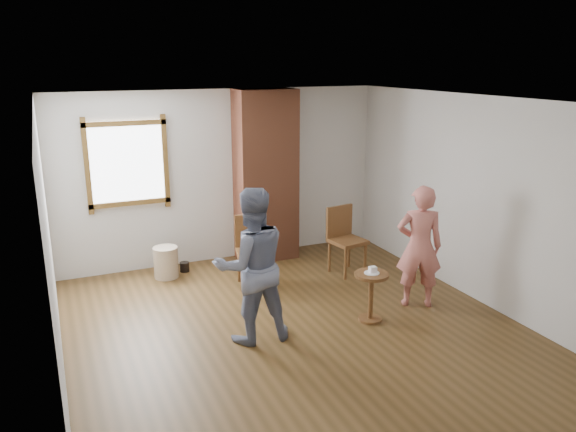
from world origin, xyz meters
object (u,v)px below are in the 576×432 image
Objects in this scene: side_table at (371,289)px; man at (252,266)px; stoneware_crock at (166,262)px; person_pink at (419,247)px; dining_chair_right at (344,236)px; dining_chair_left at (252,247)px.

man reaches higher than side_table.
man reaches higher than stoneware_crock.
person_pink is at bearing -176.79° from man.
dining_chair_right is at bearing -18.61° from stoneware_crock.
stoneware_crock is 2.59m from dining_chair_right.
dining_chair_left reaches higher than stoneware_crock.
stoneware_crock is 0.29× the size of person_pink.
dining_chair_left is at bearing -14.49° from person_pink.
dining_chair_right is (1.38, -0.10, 0.01)m from dining_chair_left.
side_table is at bearing 38.56° from person_pink.
stoneware_crock is at bearing 157.85° from dining_chair_left.
person_pink is (2.22, 0.01, -0.09)m from man.
stoneware_crock is 3.06m from side_table.
stoneware_crock is at bearing -11.71° from person_pink.
dining_chair_right is 1.43m from person_pink.
stoneware_crock is 0.46× the size of dining_chair_right.
side_table is 1.52m from man.
person_pink reaches higher than side_table.
person_pink is (0.77, 0.15, 0.37)m from side_table.
dining_chair_right reaches higher than stoneware_crock.
dining_chair_right is at bearing -51.21° from person_pink.
dining_chair_left is at bearing 118.34° from side_table.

